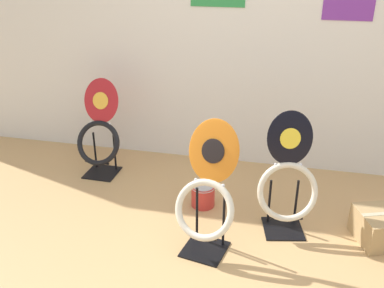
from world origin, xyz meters
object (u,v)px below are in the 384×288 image
(toilet_seat_display_jazz_black, at_px, (288,181))
(toilet_seat_display_crimson_swirl, at_px, (99,135))
(storage_box, at_px, (381,227))
(toilet_seat_display_orange_sun, at_px, (207,199))
(paint_can, at_px, (203,195))

(toilet_seat_display_jazz_black, relative_size, toilet_seat_display_crimson_swirl, 1.05)
(toilet_seat_display_jazz_black, distance_m, toilet_seat_display_crimson_swirl, 1.72)
(storage_box, bearing_deg, toilet_seat_display_jazz_black, -178.48)
(toilet_seat_display_crimson_swirl, distance_m, toilet_seat_display_orange_sun, 1.42)
(toilet_seat_display_crimson_swirl, height_order, paint_can, toilet_seat_display_crimson_swirl)
(paint_can, bearing_deg, toilet_seat_display_orange_sun, -76.36)
(toilet_seat_display_crimson_swirl, distance_m, storage_box, 2.37)
(toilet_seat_display_crimson_swirl, bearing_deg, toilet_seat_display_orange_sun, -37.03)
(toilet_seat_display_jazz_black, height_order, toilet_seat_display_orange_sun, toilet_seat_display_orange_sun)
(paint_can, xyz_separation_m, storage_box, (1.30, -0.16, 0.02))
(toilet_seat_display_orange_sun, relative_size, paint_can, 4.77)
(toilet_seat_display_jazz_black, xyz_separation_m, toilet_seat_display_orange_sun, (-0.51, -0.35, 0.00))
(toilet_seat_display_jazz_black, xyz_separation_m, storage_box, (0.67, 0.02, -0.29))
(toilet_seat_display_crimson_swirl, relative_size, paint_can, 4.52)
(toilet_seat_display_crimson_swirl, height_order, toilet_seat_display_orange_sun, toilet_seat_display_orange_sun)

